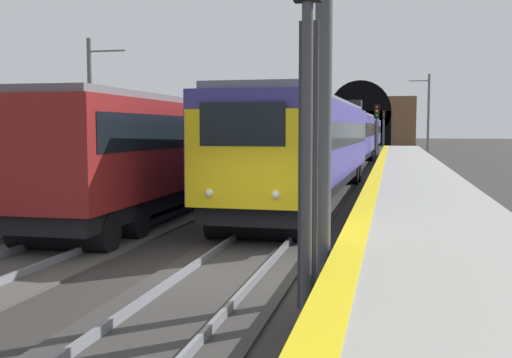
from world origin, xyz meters
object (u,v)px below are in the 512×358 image
object	(u,v)px
train_main_approaching	(349,136)
railway_signal_mid	(377,129)
catenary_mast_near	(428,116)
railway_signal_near	(307,90)
railway_signal_far	(384,126)
train_adjacent_platform	(281,137)
catenary_mast_far	(91,112)

from	to	relation	value
train_main_approaching	railway_signal_mid	xyz separation A→B (m)	(1.16, -1.94, 0.54)
railway_signal_mid	catenary_mast_near	world-z (taller)	catenary_mast_near
railway_signal_near	railway_signal_far	distance (m)	73.29
catenary_mast_near	railway_signal_mid	bearing A→B (deg)	158.05
railway_signal_near	railway_signal_mid	bearing A→B (deg)	-180.00
railway_signal_far	train_main_approaching	bearing A→B (deg)	-3.02
train_main_approaching	train_adjacent_platform	distance (m)	5.62
railway_signal_far	railway_signal_near	bearing A→B (deg)	0.00
railway_signal_near	railway_signal_far	xyz separation A→B (m)	(73.29, 0.00, -0.27)
railway_signal_mid	railway_signal_far	distance (m)	35.59
catenary_mast_near	catenary_mast_far	xyz separation A→B (m)	(-30.69, 16.80, -0.34)
train_main_approaching	catenary_mast_near	distance (m)	13.32
railway_signal_mid	catenary_mast_far	xyz separation A→B (m)	(-20.16, 12.55, 0.77)
railway_signal_far	catenary_mast_near	world-z (taller)	catenary_mast_near
railway_signal_mid	catenary_mast_far	size ratio (longest dim) A/B	0.66
railway_signal_far	catenary_mast_near	bearing A→B (deg)	9.61
train_main_approaching	railway_signal_mid	world-z (taller)	train_main_approaching
train_main_approaching	catenary_mast_far	size ratio (longest dim) A/B	9.10
train_main_approaching	catenary_mast_far	xyz separation A→B (m)	(-19.00, 10.62, 1.31)
train_main_approaching	railway_signal_near	distance (m)	36.60
railway_signal_mid	railway_signal_far	xyz separation A→B (m)	(35.59, 0.00, 0.32)
train_adjacent_platform	catenary_mast_near	size ratio (longest dim) A/B	7.93
catenary_mast_far	railway_signal_mid	bearing A→B (deg)	-31.91
railway_signal_mid	railway_signal_far	size ratio (longest dim) A/B	0.89
railway_signal_mid	catenary_mast_far	world-z (taller)	catenary_mast_far
train_adjacent_platform	railway_signal_near	size ratio (longest dim) A/B	10.73
catenary_mast_near	train_adjacent_platform	bearing A→B (deg)	144.94
train_adjacent_platform	catenary_mast_far	size ratio (longest dim) A/B	8.70
train_adjacent_platform	railway_signal_near	distance (m)	33.72
railway_signal_mid	railway_signal_far	world-z (taller)	railway_signal_far
train_main_approaching	railway_signal_mid	distance (m)	2.32
train_adjacent_platform	railway_signal_mid	size ratio (longest dim) A/B	13.19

